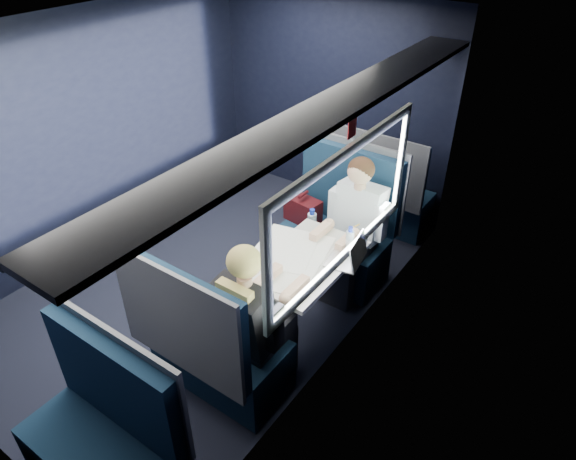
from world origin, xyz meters
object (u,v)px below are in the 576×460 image
Objects in this scene: table at (302,266)px; seat_bay_near at (335,232)px; laptop at (351,255)px; bottle_small at (350,240)px; cup at (364,240)px; seat_row_front at (381,194)px; seat_row_back at (105,443)px; seat_bay_far at (211,347)px; woman at (252,315)px; man at (354,223)px.

seat_bay_near is at bearing 102.83° from table.
table is at bearing -77.17° from seat_bay_near.
laptop is 1.58× the size of bottle_small.
table is 0.54m from cup.
seat_row_front is at bearing 107.49° from laptop.
seat_row_back is (-0.18, -1.80, -0.25)m from table.
seat_bay_near is 3.65× the size of laptop.
table is 0.86× the size of seat_row_back.
seat_bay_far is (-0.18, -0.87, -0.25)m from table.
seat_row_front is 1.75m from laptop.
woman is 6.04× the size of bottle_small.
bottle_small is at bearing 123.24° from laptop.
seat_row_back is at bearing -90.00° from seat_bay_far.
woman is at bearing -106.69° from laptop.
bottle_small is 0.16m from cup.
seat_bay_near reaches higher than seat_row_front.
seat_bay_near is 1.75m from seat_bay_far.
man reaches higher than bottle_small.
seat_bay_near is 15.51× the size of cup.
seat_bay_near is 1.00× the size of seat_bay_far.
man is 0.35m from cup.
seat_bay_far is 0.92m from seat_row_back.
man is at bearing 113.99° from bottle_small.
bottle_small is (0.43, -1.50, 0.43)m from seat_row_front.
seat_bay_near is (-0.20, 0.87, -0.24)m from table.
seat_row_back reaches higher than table.
bottle_small is (0.44, -0.57, 0.41)m from seat_bay_near.
seat_row_front is 1.62m from bottle_small.
laptop is (0.33, 0.17, 0.14)m from table.
seat_bay_near reaches higher than table.
bottle_small is (-0.08, 0.13, 0.03)m from laptop.
seat_row_front and seat_row_back have the same top height.
bottle_small is (0.43, 2.09, 0.43)m from seat_row_back.
seat_row_back is at bearing -104.62° from laptop.
cup is (-0.03, 0.27, -0.02)m from laptop.
seat_bay_far is 3.65× the size of laptop.
woman is 3.83× the size of laptop.
laptop is 0.16m from bottle_small.
man is (0.25, 1.57, 0.30)m from seat_bay_far.
seat_row_back reaches higher than bottle_small.
man reaches higher than seat_row_back.
seat_bay_far is 1.32m from bottle_small.
laptop is (0.51, 1.97, 0.39)m from seat_row_back.
seat_bay_near is 0.92m from seat_row_front.
seat_bay_far reaches higher than table.
seat_row_back is 0.88× the size of man.
seat_bay_near is at bearing 146.98° from man.
seat_bay_far is 5.76× the size of bottle_small.
cup is at bearing 96.92° from laptop.
cup is at bearing 55.93° from table.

